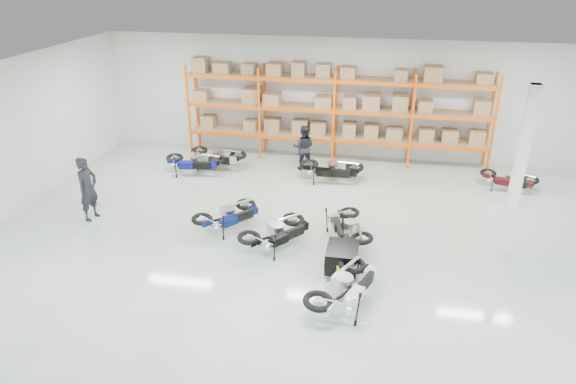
% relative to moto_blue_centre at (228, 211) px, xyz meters
% --- Properties ---
extents(room, '(18.00, 18.00, 18.00)m').
position_rel_moto_blue_centre_xyz_m(room, '(2.35, -0.35, 1.70)').
color(room, '#B3C7B4').
rests_on(room, ground).
extents(pallet_rack, '(11.28, 0.98, 3.62)m').
position_rel_moto_blue_centre_xyz_m(pallet_rack, '(2.35, 6.10, 1.71)').
color(pallet_rack, '#F6590C').
rests_on(pallet_rack, ground).
extents(structural_column, '(0.25, 0.25, 4.50)m').
position_rel_moto_blue_centre_xyz_m(structural_column, '(7.55, 0.15, 1.70)').
color(structural_column, white).
rests_on(structural_column, ground).
extents(moto_blue_centre, '(1.83, 1.94, 1.16)m').
position_rel_moto_blue_centre_xyz_m(moto_blue_centre, '(0.00, 0.00, 0.00)').
color(moto_blue_centre, '#081754').
rests_on(moto_blue_centre, ground).
extents(moto_silver_left, '(1.64, 2.22, 1.29)m').
position_rel_moto_blue_centre_xyz_m(moto_silver_left, '(3.61, -2.93, 0.06)').
color(moto_silver_left, silver).
rests_on(moto_silver_left, ground).
extents(moto_black_far_left, '(1.87, 2.04, 1.21)m').
position_rel_moto_blue_centre_xyz_m(moto_black_far_left, '(1.59, -0.75, 0.02)').
color(moto_black_far_left, black).
rests_on(moto_black_far_left, ground).
extents(moto_touring_right, '(1.38, 1.95, 1.15)m').
position_rel_moto_blue_centre_xyz_m(moto_touring_right, '(3.41, -0.01, -0.01)').
color(moto_touring_right, black).
rests_on(moto_touring_right, ground).
extents(trailer, '(0.86, 1.62, 0.68)m').
position_rel_moto_blue_centre_xyz_m(trailer, '(3.41, -1.61, -0.15)').
color(trailer, black).
rests_on(trailer, ground).
extents(moto_back_a, '(1.94, 1.07, 1.22)m').
position_rel_moto_blue_centre_xyz_m(moto_back_a, '(-2.44, 3.74, 0.03)').
color(moto_back_a, navy).
rests_on(moto_back_a, ground).
extents(moto_back_b, '(2.01, 1.18, 1.23)m').
position_rel_moto_blue_centre_xyz_m(moto_back_b, '(-1.85, 4.45, 0.04)').
color(moto_back_b, '#B6BCC0').
rests_on(moto_back_b, ground).
extents(moto_back_c, '(1.91, 0.95, 1.24)m').
position_rel_moto_blue_centre_xyz_m(moto_back_c, '(2.49, 3.97, 0.04)').
color(moto_back_c, black).
rests_on(moto_back_c, ground).
extents(moto_back_d, '(1.76, 1.19, 1.04)m').
position_rel_moto_blue_centre_xyz_m(moto_back_d, '(8.42, 4.37, -0.05)').
color(moto_back_d, '#400C10').
rests_on(moto_back_d, ground).
extents(person_left, '(0.58, 0.78, 1.94)m').
position_rel_moto_blue_centre_xyz_m(person_left, '(-4.22, -0.17, 0.42)').
color(person_left, black).
rests_on(person_left, ground).
extents(person_back, '(0.85, 0.69, 1.68)m').
position_rel_moto_blue_centre_xyz_m(person_back, '(1.37, 4.90, 0.29)').
color(person_back, black).
rests_on(person_back, ground).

